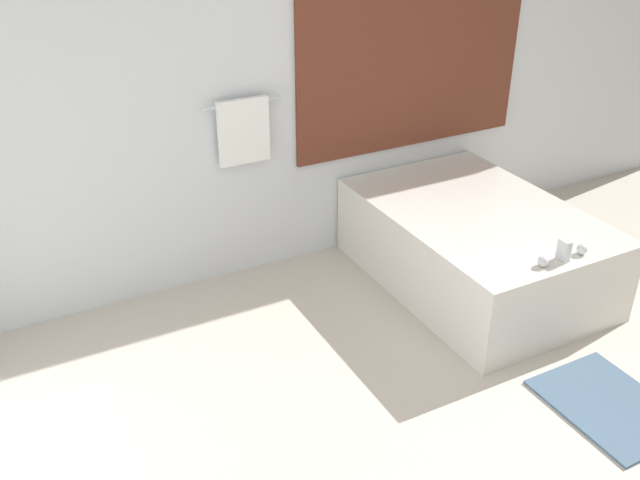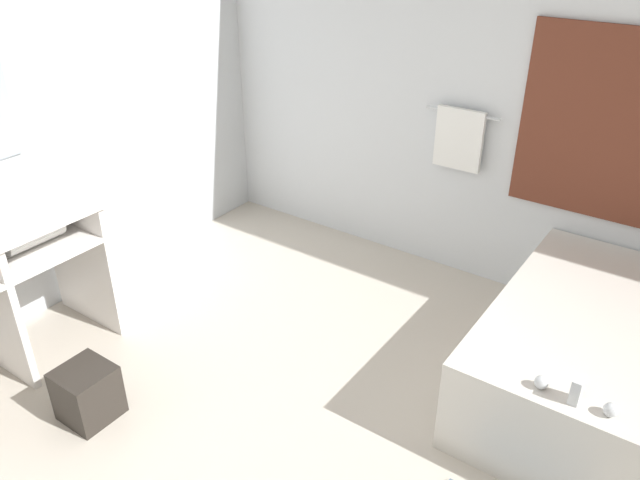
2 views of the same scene
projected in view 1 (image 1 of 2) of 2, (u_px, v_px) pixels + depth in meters
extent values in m
plane|color=beige|center=(502.00, 479.00, 3.16)|extent=(16.00, 16.00, 0.00)
cube|color=silver|center=(282.00, 60.00, 4.24)|extent=(7.40, 0.06, 2.70)
cube|color=brown|center=(413.00, 65.00, 4.65)|extent=(1.70, 0.02, 1.10)
cylinder|color=silver|center=(242.00, 103.00, 4.16)|extent=(0.50, 0.02, 0.02)
cube|color=white|center=(244.00, 131.00, 4.24)|extent=(0.32, 0.04, 0.40)
cube|color=silver|center=(475.00, 246.00, 4.49)|extent=(1.09, 1.60, 0.52)
ellipsoid|color=white|center=(476.00, 231.00, 4.44)|extent=(0.79, 1.15, 0.30)
cube|color=silver|center=(564.00, 250.00, 3.79)|extent=(0.04, 0.07, 0.12)
sphere|color=silver|center=(543.00, 261.00, 3.75)|extent=(0.06, 0.06, 0.06)
sphere|color=silver|center=(582.00, 249.00, 3.87)|extent=(0.06, 0.06, 0.06)
cube|color=slate|center=(609.00, 405.00, 3.57)|extent=(0.52, 0.67, 0.02)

